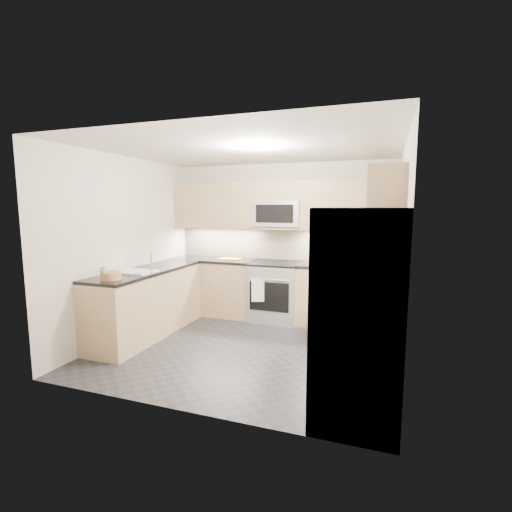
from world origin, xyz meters
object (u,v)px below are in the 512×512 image
microwave (278,213)px  utensil_bowl (371,261)px  refrigerator (359,315)px  fruit_basket (111,276)px  cutting_board (230,259)px  gas_range (275,292)px

microwave → utensil_bowl: bearing=-6.1°
refrigerator → fruit_basket: refrigerator is taller
cutting_board → fruit_basket: 2.18m
gas_range → microwave: 1.25m
utensil_bowl → cutting_board: bearing=177.8°
refrigerator → fruit_basket: bearing=172.2°
microwave → cutting_board: size_ratio=2.11×
microwave → cutting_board: bearing=-175.1°
microwave → refrigerator: bearing=-60.4°
fruit_basket → refrigerator: bearing=-7.8°
microwave → refrigerator: (1.45, -2.55, -0.80)m
utensil_bowl → cutting_board: (-2.26, 0.08, -0.08)m
refrigerator → cutting_board: size_ratio=4.99×
utensil_bowl → gas_range: bearing=178.8°
gas_range → fruit_basket: fruit_basket is taller
gas_range → cutting_board: 0.94m
gas_range → fruit_basket: size_ratio=3.74×
microwave → refrigerator: size_ratio=0.42×
refrigerator → microwave: bearing=119.6°
gas_range → refrigerator: size_ratio=0.51×
gas_range → cutting_board: bearing=176.1°
cutting_board → fruit_basket: fruit_basket is taller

